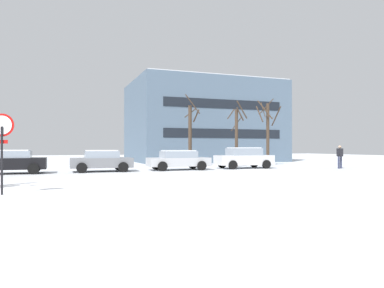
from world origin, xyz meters
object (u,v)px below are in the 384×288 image
Objects in this scene: parked_car_black at (12,161)px; parked_car_silver at (178,160)px; parked_car_white at (244,158)px; stop_sign at (2,138)px; pedestrian_crossing at (340,155)px; parked_car_gray at (101,161)px.

parked_car_black is 0.91× the size of parked_car_silver.
parked_car_black is 0.91× the size of parked_car_white.
stop_sign is 1.58× the size of pedestrian_crossing.
pedestrian_crossing is at bearing -8.87° from parked_car_gray.
stop_sign reaches higher than parked_car_silver.
stop_sign is 14.24m from parked_car_silver.
parked_car_gray is at bearing 67.40° from stop_sign.
parked_car_gray is at bearing -179.65° from parked_car_white.
stop_sign is at bearing -85.76° from parked_car_black.
pedestrian_crossing is (21.26, 7.95, -0.89)m from stop_sign.
parked_car_black is 5.18m from parked_car_gray.
parked_car_silver is (5.18, -0.11, -0.01)m from parked_car_gray.
parked_car_silver is at bearing 0.03° from parked_car_black.
stop_sign reaches higher than pedestrian_crossing.
stop_sign is 0.64× the size of parked_car_white.
parked_car_black reaches higher than parked_car_gray.
pedestrian_crossing is at bearing 20.49° from stop_sign.
parked_car_black is 2.26× the size of pedestrian_crossing.
parked_car_gray is 0.91× the size of parked_car_silver.
parked_car_silver is at bearing 47.54° from stop_sign.
stop_sign is at bearing -132.46° from parked_car_silver.
pedestrian_crossing reaches higher than parked_car_white.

